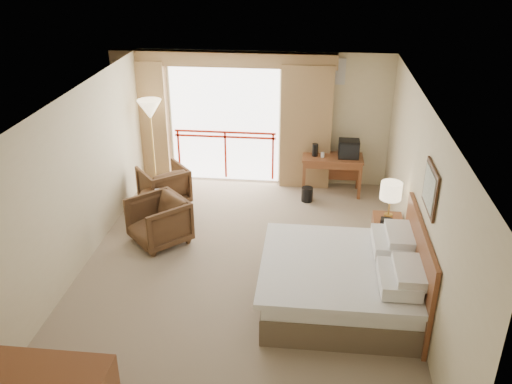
# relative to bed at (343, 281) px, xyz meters

# --- Properties ---
(floor) EXTENTS (7.00, 7.00, 0.00)m
(floor) POSITION_rel_bed_xyz_m (-1.50, 0.60, -0.38)
(floor) COLOR #86745C
(floor) RESTS_ON ground
(ceiling) EXTENTS (7.00, 7.00, 0.00)m
(ceiling) POSITION_rel_bed_xyz_m (-1.50, 0.60, 2.32)
(ceiling) COLOR white
(ceiling) RESTS_ON wall_back
(wall_back) EXTENTS (5.00, 0.00, 5.00)m
(wall_back) POSITION_rel_bed_xyz_m (-1.50, 4.10, 0.97)
(wall_back) COLOR beige
(wall_back) RESTS_ON ground
(wall_front) EXTENTS (5.00, 0.00, 5.00)m
(wall_front) POSITION_rel_bed_xyz_m (-1.50, -2.90, 0.97)
(wall_front) COLOR beige
(wall_front) RESTS_ON ground
(wall_left) EXTENTS (0.00, 7.00, 7.00)m
(wall_left) POSITION_rel_bed_xyz_m (-4.00, 0.60, 0.97)
(wall_left) COLOR beige
(wall_left) RESTS_ON ground
(wall_right) EXTENTS (0.00, 7.00, 7.00)m
(wall_right) POSITION_rel_bed_xyz_m (1.00, 0.60, 0.97)
(wall_right) COLOR beige
(wall_right) RESTS_ON ground
(balcony_door) EXTENTS (2.40, 0.00, 2.40)m
(balcony_door) POSITION_rel_bed_xyz_m (-2.30, 4.08, 0.82)
(balcony_door) COLOR white
(balcony_door) RESTS_ON wall_back
(balcony_railing) EXTENTS (2.09, 0.03, 1.02)m
(balcony_railing) POSITION_rel_bed_xyz_m (-2.30, 4.06, 0.44)
(balcony_railing) COLOR #AD210E
(balcony_railing) RESTS_ON wall_back
(curtain_left) EXTENTS (1.00, 0.26, 2.50)m
(curtain_left) POSITION_rel_bed_xyz_m (-3.95, 3.95, 0.87)
(curtain_left) COLOR olive
(curtain_left) RESTS_ON wall_back
(curtain_right) EXTENTS (1.00, 0.26, 2.50)m
(curtain_right) POSITION_rel_bed_xyz_m (-0.65, 3.95, 0.87)
(curtain_right) COLOR olive
(curtain_right) RESTS_ON wall_back
(valance) EXTENTS (4.40, 0.22, 0.28)m
(valance) POSITION_rel_bed_xyz_m (-2.30, 3.98, 2.17)
(valance) COLOR olive
(valance) RESTS_ON wall_back
(hvac_vent) EXTENTS (0.50, 0.04, 0.50)m
(hvac_vent) POSITION_rel_bed_xyz_m (-0.20, 4.07, 1.97)
(hvac_vent) COLOR silver
(hvac_vent) RESTS_ON wall_back
(bed) EXTENTS (2.13, 2.06, 0.97)m
(bed) POSITION_rel_bed_xyz_m (0.00, 0.00, 0.00)
(bed) COLOR brown
(bed) RESTS_ON floor
(headboard) EXTENTS (0.06, 2.10, 1.30)m
(headboard) POSITION_rel_bed_xyz_m (0.96, 0.00, 0.27)
(headboard) COLOR brown
(headboard) RESTS_ON wall_right
(framed_art) EXTENTS (0.04, 0.72, 0.60)m
(framed_art) POSITION_rel_bed_xyz_m (0.97, 0.00, 1.47)
(framed_art) COLOR black
(framed_art) RESTS_ON wall_right
(nightstand) EXTENTS (0.48, 0.56, 0.66)m
(nightstand) POSITION_rel_bed_xyz_m (0.73, 1.39, -0.05)
(nightstand) COLOR brown
(nightstand) RESTS_ON floor
(table_lamp) EXTENTS (0.33, 0.33, 0.59)m
(table_lamp) POSITION_rel_bed_xyz_m (0.73, 1.44, 0.74)
(table_lamp) COLOR tan
(table_lamp) RESTS_ON nightstand
(phone) EXTENTS (0.20, 0.17, 0.08)m
(phone) POSITION_rel_bed_xyz_m (0.68, 1.24, 0.32)
(phone) COLOR black
(phone) RESTS_ON nightstand
(desk) EXTENTS (1.18, 0.57, 0.77)m
(desk) POSITION_rel_bed_xyz_m (-0.10, 3.70, 0.22)
(desk) COLOR brown
(desk) RESTS_ON floor
(tv) EXTENTS (0.39, 0.31, 0.36)m
(tv) POSITION_rel_bed_xyz_m (0.20, 3.65, 0.57)
(tv) COLOR black
(tv) RESTS_ON desk
(coffee_maker) EXTENTS (0.12, 0.12, 0.25)m
(coffee_maker) POSITION_rel_bed_xyz_m (-0.45, 3.65, 0.52)
(coffee_maker) COLOR black
(coffee_maker) RESTS_ON desk
(cup) EXTENTS (0.07, 0.07, 0.10)m
(cup) POSITION_rel_bed_xyz_m (-0.30, 3.60, 0.44)
(cup) COLOR white
(cup) RESTS_ON desk
(wastebasket) EXTENTS (0.26, 0.26, 0.28)m
(wastebasket) POSITION_rel_bed_xyz_m (-0.56, 3.21, -0.24)
(wastebasket) COLOR black
(wastebasket) RESTS_ON floor
(armchair_far) EXTENTS (1.15, 1.15, 0.75)m
(armchair_far) POSITION_rel_bed_xyz_m (-3.29, 2.82, -0.38)
(armchair_far) COLOR #402A1B
(armchair_far) RESTS_ON floor
(armchair_near) EXTENTS (1.21, 1.21, 0.79)m
(armchair_near) POSITION_rel_bed_xyz_m (-3.00, 1.38, -0.38)
(armchair_near) COLOR #402A1B
(armchair_near) RESTS_ON floor
(side_table) EXTENTS (0.50, 0.50, 0.54)m
(side_table) POSITION_rel_bed_xyz_m (-3.27, 2.16, -0.00)
(side_table) COLOR black
(side_table) RESTS_ON floor
(book) EXTENTS (0.20, 0.23, 0.02)m
(book) POSITION_rel_bed_xyz_m (-3.27, 2.16, 0.17)
(book) COLOR white
(book) RESTS_ON side_table
(floor_lamp) EXTENTS (0.47, 0.47, 1.85)m
(floor_lamp) POSITION_rel_bed_xyz_m (-3.65, 3.49, 1.21)
(floor_lamp) COLOR tan
(floor_lamp) RESTS_ON floor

